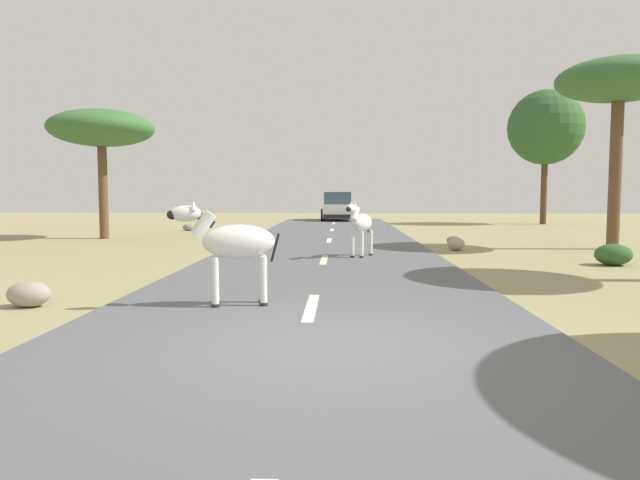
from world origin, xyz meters
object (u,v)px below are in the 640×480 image
at_px(tree_3, 619,83).
at_px(zebra_2, 233,243).
at_px(zebra_0, 361,224).
at_px(rock_0, 453,240).
at_px(rock_1, 456,244).
at_px(rock_4, 29,294).
at_px(bush_1, 613,255).
at_px(car_0, 337,207).
at_px(tree_6, 101,129).
at_px(rock_2, 189,227).
at_px(tree_5, 546,128).

bearing_deg(tree_3, zebra_2, -135.77).
height_order(zebra_0, rock_0, zebra_0).
bearing_deg(rock_1, rock_4, -131.77).
distance_m(zebra_0, bush_1, 6.00).
xyz_separation_m(rock_0, rock_1, (-0.34, -2.20, 0.06)).
relative_size(zebra_0, car_0, 0.32).
height_order(tree_3, tree_6, tree_3).
bearing_deg(tree_3, car_0, 114.75).
xyz_separation_m(zebra_2, rock_0, (5.28, 11.10, -0.82)).
bearing_deg(tree_6, tree_3, -11.80).
bearing_deg(zebra_0, tree_6, -10.50).
bearing_deg(zebra_0, rock_2, -32.54).
relative_size(zebra_2, tree_3, 0.28).
bearing_deg(rock_2, tree_3, -29.05).
xyz_separation_m(tree_5, rock_2, (-18.16, -6.53, -5.14)).
height_order(tree_6, rock_1, tree_6).
relative_size(tree_5, rock_4, 11.59).
bearing_deg(car_0, rock_1, 98.87).
height_order(rock_1, rock_2, rock_1).
bearing_deg(bush_1, zebra_0, 168.18).
xyz_separation_m(tree_3, tree_5, (3.02, 14.93, 0.37)).
xyz_separation_m(zebra_0, bush_1, (5.84, -1.22, -0.65)).
bearing_deg(car_0, zebra_2, 85.27).
xyz_separation_m(car_0, rock_0, (3.99, -16.69, -0.72)).
bearing_deg(rock_0, tree_6, 171.25).
height_order(rock_0, rock_4, rock_4).
bearing_deg(zebra_0, zebra_2, 96.71).
relative_size(rock_1, rock_4, 0.83).
xyz_separation_m(zebra_2, rock_1, (4.94, 8.90, -0.76)).
xyz_separation_m(tree_5, rock_1, (-7.82, -15.51, -5.11)).
distance_m(rock_0, rock_4, 13.87).
distance_m(tree_3, tree_5, 15.24).
distance_m(rock_0, rock_1, 2.23).
distance_m(tree_5, tree_6, 23.08).
bearing_deg(rock_4, tree_3, 36.66).
xyz_separation_m(rock_0, rock_2, (-10.68, 6.78, 0.02)).
height_order(car_0, rock_1, car_0).
bearing_deg(bush_1, tree_5, 75.64).
height_order(tree_6, rock_2, tree_6).
height_order(tree_5, bush_1, tree_5).
bearing_deg(tree_5, rock_4, -122.87).
height_order(zebra_0, tree_3, tree_3).
distance_m(zebra_0, rock_0, 5.57).
xyz_separation_m(rock_0, rock_4, (-8.30, -11.12, 0.06)).
height_order(tree_6, rock_4, tree_6).
bearing_deg(bush_1, rock_1, 130.20).
distance_m(tree_3, rock_2, 17.96).
bearing_deg(car_0, bush_1, 104.36).
bearing_deg(zebra_2, rock_4, 79.34).
xyz_separation_m(zebra_0, rock_4, (-5.08, -6.64, -0.71)).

